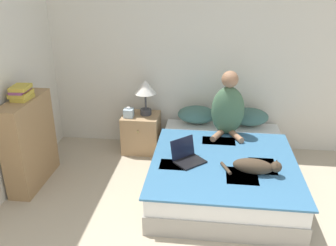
# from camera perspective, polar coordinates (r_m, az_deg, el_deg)

# --- Properties ---
(wall_back) EXTENTS (5.15, 0.05, 2.55)m
(wall_back) POSITION_cam_1_polar(r_m,az_deg,el_deg) (4.61, 6.69, 11.08)
(wall_back) COLOR beige
(wall_back) RESTS_ON ground_plane
(bed) EXTENTS (1.51, 1.91, 0.40)m
(bed) POSITION_cam_1_polar(r_m,az_deg,el_deg) (4.03, 8.69, -7.35)
(bed) COLOR #9E998E
(bed) RESTS_ON ground_plane
(pillow_near) EXTENTS (0.50, 0.24, 0.24)m
(pillow_near) POSITION_cam_1_polar(r_m,az_deg,el_deg) (4.62, 4.61, 1.35)
(pillow_near) COLOR #42665B
(pillow_near) RESTS_ON bed
(pillow_far) EXTENTS (0.50, 0.24, 0.24)m
(pillow_far) POSITION_cam_1_polar(r_m,az_deg,el_deg) (4.65, 12.77, 0.96)
(pillow_far) COLOR #42665B
(pillow_far) RESTS_ON bed
(person_sitting) EXTENTS (0.40, 0.38, 0.78)m
(person_sitting) POSITION_cam_1_polar(r_m,az_deg,el_deg) (4.28, 9.55, 2.40)
(person_sitting) COLOR #476B4C
(person_sitting) RESTS_ON bed
(cat_tabby) EXTENTS (0.58, 0.25, 0.17)m
(cat_tabby) POSITION_cam_1_polar(r_m,az_deg,el_deg) (3.59, 13.80, -6.75)
(cat_tabby) COLOR #473828
(cat_tabby) RESTS_ON bed
(laptop_open) EXTENTS (0.39, 0.39, 0.23)m
(laptop_open) POSITION_cam_1_polar(r_m,az_deg,el_deg) (3.72, 3.08, -5.43)
(laptop_open) COLOR black
(laptop_open) RESTS_ON bed
(nightstand) EXTENTS (0.47, 0.44, 0.50)m
(nightstand) POSITION_cam_1_polar(r_m,az_deg,el_deg) (4.74, -4.35, -1.54)
(nightstand) COLOR tan
(nightstand) RESTS_ON ground_plane
(table_lamp) EXTENTS (0.28, 0.28, 0.47)m
(table_lamp) POSITION_cam_1_polar(r_m,az_deg,el_deg) (4.55, -3.71, 5.39)
(table_lamp) COLOR #38383D
(table_lamp) RESTS_ON nightstand
(tissue_box) EXTENTS (0.12, 0.12, 0.14)m
(tissue_box) POSITION_cam_1_polar(r_m,az_deg,el_deg) (4.58, -6.37, 1.65)
(tissue_box) COLOR silver
(tissue_box) RESTS_ON nightstand
(bookshelf) EXTENTS (0.24, 0.79, 1.00)m
(bookshelf) POSITION_cam_1_polar(r_m,az_deg,el_deg) (4.19, -21.35, -2.87)
(bookshelf) COLOR #99754C
(bookshelf) RESTS_ON ground_plane
(book_stack_top) EXTENTS (0.20, 0.25, 0.15)m
(book_stack_top) POSITION_cam_1_polar(r_m,az_deg,el_deg) (3.99, -22.56, 4.53)
(book_stack_top) COLOR gold
(book_stack_top) RESTS_ON bookshelf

